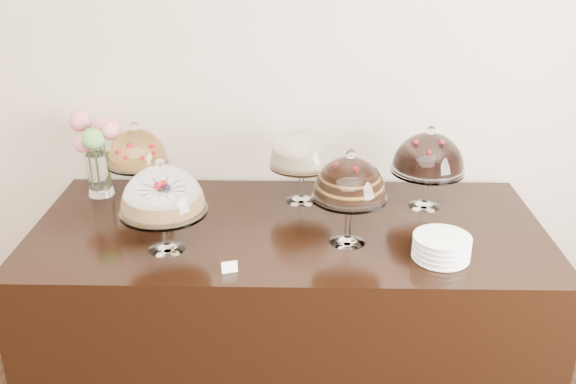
{
  "coord_description": "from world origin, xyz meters",
  "views": [
    {
      "loc": [
        0.27,
        -0.03,
        2.15
      ],
      "look_at": [
        0.22,
        2.4,
        1.08
      ],
      "focal_mm": 40.0,
      "sensor_mm": 36.0,
      "label": 1
    }
  ],
  "objects_px": {
    "cake_stand_sugar_sponge": "(163,194)",
    "cake_stand_fruit_tart": "(137,151)",
    "cake_stand_choco_layer": "(350,181)",
    "cake_stand_dark_choco": "(429,156)",
    "cake_stand_cheesecake": "(302,151)",
    "flower_vase": "(95,148)",
    "plate_stack": "(441,248)",
    "display_counter": "(288,312)"
  },
  "relations": [
    {
      "from": "cake_stand_dark_choco",
      "to": "plate_stack",
      "type": "relative_size",
      "value": 1.77
    },
    {
      "from": "cake_stand_cheesecake",
      "to": "cake_stand_fruit_tart",
      "type": "relative_size",
      "value": 1.03
    },
    {
      "from": "cake_stand_dark_choco",
      "to": "plate_stack",
      "type": "distance_m",
      "value": 0.53
    },
    {
      "from": "display_counter",
      "to": "plate_stack",
      "type": "bearing_deg",
      "value": -24.56
    },
    {
      "from": "cake_stand_sugar_sponge",
      "to": "flower_vase",
      "type": "bearing_deg",
      "value": 127.9
    },
    {
      "from": "cake_stand_dark_choco",
      "to": "cake_stand_sugar_sponge",
      "type": "bearing_deg",
      "value": -158.63
    },
    {
      "from": "flower_vase",
      "to": "cake_stand_choco_layer",
      "type": "bearing_deg",
      "value": -22.31
    },
    {
      "from": "cake_stand_fruit_tart",
      "to": "flower_vase",
      "type": "xyz_separation_m",
      "value": [
        -0.21,
        0.07,
        -0.01
      ]
    },
    {
      "from": "cake_stand_cheesecake",
      "to": "cake_stand_dark_choco",
      "type": "relative_size",
      "value": 1.02
    },
    {
      "from": "flower_vase",
      "to": "plate_stack",
      "type": "bearing_deg",
      "value": -21.75
    },
    {
      "from": "cake_stand_cheesecake",
      "to": "flower_vase",
      "type": "height_order",
      "value": "cake_stand_cheesecake"
    },
    {
      "from": "cake_stand_sugar_sponge",
      "to": "cake_stand_choco_layer",
      "type": "bearing_deg",
      "value": 5.76
    },
    {
      "from": "cake_stand_sugar_sponge",
      "to": "plate_stack",
      "type": "bearing_deg",
      "value": -2.92
    },
    {
      "from": "cake_stand_fruit_tart",
      "to": "cake_stand_dark_choco",
      "type": "bearing_deg",
      "value": -2.14
    },
    {
      "from": "cake_stand_cheesecake",
      "to": "cake_stand_fruit_tart",
      "type": "height_order",
      "value": "cake_stand_cheesecake"
    },
    {
      "from": "cake_stand_cheesecake",
      "to": "plate_stack",
      "type": "height_order",
      "value": "cake_stand_cheesecake"
    },
    {
      "from": "plate_stack",
      "to": "cake_stand_fruit_tart",
      "type": "bearing_deg",
      "value": 157.53
    },
    {
      "from": "cake_stand_choco_layer",
      "to": "flower_vase",
      "type": "distance_m",
      "value": 1.25
    },
    {
      "from": "cake_stand_cheesecake",
      "to": "display_counter",
      "type": "bearing_deg",
      "value": -102.06
    },
    {
      "from": "cake_stand_dark_choco",
      "to": "plate_stack",
      "type": "bearing_deg",
      "value": -92.44
    },
    {
      "from": "cake_stand_dark_choco",
      "to": "cake_stand_fruit_tart",
      "type": "height_order",
      "value": "cake_stand_dark_choco"
    },
    {
      "from": "cake_stand_cheesecake",
      "to": "cake_stand_fruit_tart",
      "type": "distance_m",
      "value": 0.76
    },
    {
      "from": "cake_stand_cheesecake",
      "to": "cake_stand_dark_choco",
      "type": "bearing_deg",
      "value": -4.97
    },
    {
      "from": "cake_stand_sugar_sponge",
      "to": "plate_stack",
      "type": "height_order",
      "value": "cake_stand_sugar_sponge"
    },
    {
      "from": "cake_stand_choco_layer",
      "to": "cake_stand_cheesecake",
      "type": "relative_size",
      "value": 1.03
    },
    {
      "from": "cake_stand_choco_layer",
      "to": "cake_stand_dark_choco",
      "type": "bearing_deg",
      "value": 43.66
    },
    {
      "from": "flower_vase",
      "to": "plate_stack",
      "type": "distance_m",
      "value": 1.64
    },
    {
      "from": "cake_stand_cheesecake",
      "to": "cake_stand_dark_choco",
      "type": "distance_m",
      "value": 0.57
    },
    {
      "from": "display_counter",
      "to": "cake_stand_choco_layer",
      "type": "distance_m",
      "value": 0.78
    },
    {
      "from": "display_counter",
      "to": "cake_stand_cheesecake",
      "type": "height_order",
      "value": "cake_stand_cheesecake"
    },
    {
      "from": "cake_stand_sugar_sponge",
      "to": "cake_stand_fruit_tart",
      "type": "height_order",
      "value": "cake_stand_sugar_sponge"
    },
    {
      "from": "cake_stand_choco_layer",
      "to": "cake_stand_fruit_tart",
      "type": "distance_m",
      "value": 1.03
    },
    {
      "from": "cake_stand_sugar_sponge",
      "to": "cake_stand_fruit_tart",
      "type": "relative_size",
      "value": 1.02
    },
    {
      "from": "cake_stand_dark_choco",
      "to": "cake_stand_fruit_tart",
      "type": "bearing_deg",
      "value": 177.86
    },
    {
      "from": "cake_stand_choco_layer",
      "to": "cake_stand_dark_choco",
      "type": "xyz_separation_m",
      "value": [
        0.38,
        0.36,
        -0.02
      ]
    },
    {
      "from": "cake_stand_dark_choco",
      "to": "cake_stand_fruit_tart",
      "type": "xyz_separation_m",
      "value": [
        -1.32,
        0.05,
        -0.0
      ]
    },
    {
      "from": "cake_stand_cheesecake",
      "to": "cake_stand_dark_choco",
      "type": "xyz_separation_m",
      "value": [
        0.57,
        -0.05,
        -0.0
      ]
    },
    {
      "from": "cake_stand_fruit_tart",
      "to": "plate_stack",
      "type": "xyz_separation_m",
      "value": [
        1.3,
        -0.54,
        -0.19
      ]
    },
    {
      "from": "flower_vase",
      "to": "cake_stand_cheesecake",
      "type": "bearing_deg",
      "value": -3.88
    },
    {
      "from": "cake_stand_choco_layer",
      "to": "flower_vase",
      "type": "xyz_separation_m",
      "value": [
        -1.16,
        0.47,
        -0.04
      ]
    },
    {
      "from": "display_counter",
      "to": "cake_stand_fruit_tart",
      "type": "relative_size",
      "value": 5.78
    },
    {
      "from": "cake_stand_dark_choco",
      "to": "flower_vase",
      "type": "bearing_deg",
      "value": 175.71
    }
  ]
}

